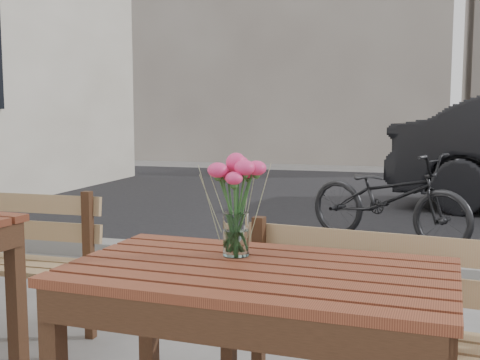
{
  "coord_description": "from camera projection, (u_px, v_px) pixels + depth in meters",
  "views": [
    {
      "loc": [
        0.28,
        -1.7,
        1.27
      ],
      "look_at": [
        -0.31,
        0.33,
        1.03
      ],
      "focal_mm": 45.0,
      "sensor_mm": 36.0,
      "label": 1
    }
  ],
  "objects": [
    {
      "name": "main_vase",
      "position": [
        236.0,
        192.0,
        2.08
      ],
      "size": [
        0.2,
        0.2,
        0.36
      ],
      "color": "white",
      "rests_on": "main_table"
    },
    {
      "name": "street",
      "position": [
        386.0,
        223.0,
        6.67
      ],
      "size": [
        30.0,
        8.12,
        0.12
      ],
      "color": "black",
      "rests_on": "ground"
    },
    {
      "name": "backdrop_buildings",
      "position": [
        415.0,
        18.0,
        15.12
      ],
      "size": [
        15.5,
        4.0,
        8.0
      ],
      "color": "gray",
      "rests_on": "ground"
    },
    {
      "name": "main_bench",
      "position": [
        405.0,
        313.0,
        2.27
      ],
      "size": [
        1.4,
        0.57,
        0.85
      ],
      "rotation": [
        0.0,
        0.0,
        -0.12
      ],
      "color": "#A48055",
      "rests_on": "ground"
    },
    {
      "name": "main_table",
      "position": [
        258.0,
        305.0,
        1.96
      ],
      "size": [
        1.28,
        0.79,
        0.77
      ],
      "rotation": [
        0.0,
        0.0,
        -0.06
      ],
      "color": "#582717",
      "rests_on": "ground"
    },
    {
      "name": "bicycle",
      "position": [
        388.0,
        198.0,
        5.78
      ],
      "size": [
        1.78,
        1.28,
        0.89
      ],
      "primitive_type": "imported",
      "rotation": [
        0.0,
        0.0,
        1.11
      ],
      "color": "black",
      "rests_on": "ground"
    }
  ]
}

